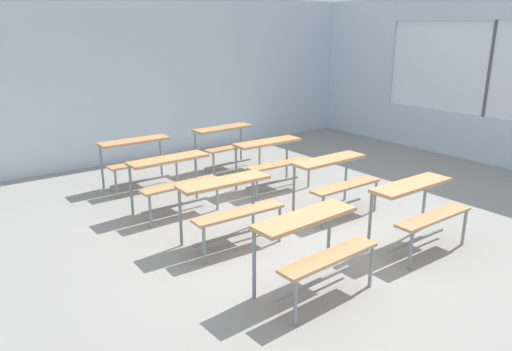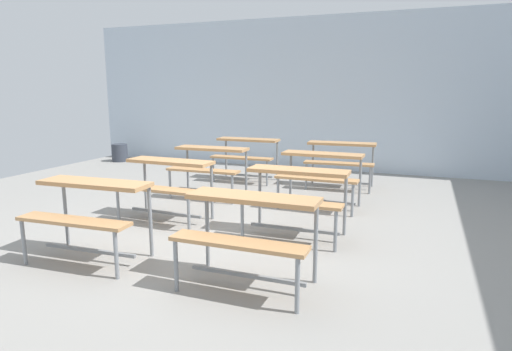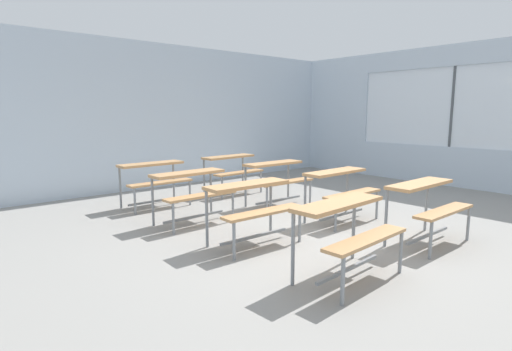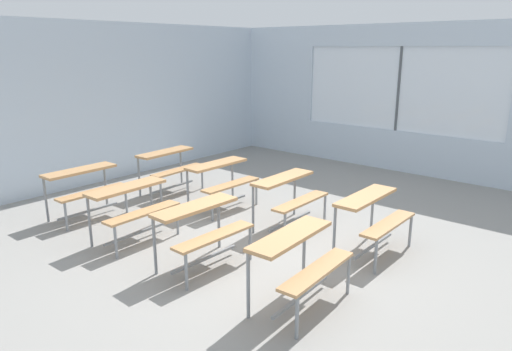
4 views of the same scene
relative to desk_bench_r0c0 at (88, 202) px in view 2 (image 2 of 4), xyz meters
The scene contains 11 objects.
ground 1.43m from the desk_bench_r0c0, 55.75° to the left, with size 10.00×9.00×0.05m, color gray.
wall_back 5.71m from the desk_bench_r0c0, 82.49° to the left, with size 10.00×0.12×3.00m, color silver.
desk_bench_r0c0 is the anchor object (origin of this frame).
desk_bench_r0c1 1.61m from the desk_bench_r0c0, ahead, with size 1.10×0.59×0.74m.
desk_bench_r1c0 1.36m from the desk_bench_r0c0, 91.25° to the left, with size 1.12×0.62×0.74m.
desk_bench_r1c1 2.10m from the desk_bench_r0c0, 39.09° to the left, with size 1.11×0.60×0.74m.
desk_bench_r2c0 2.64m from the desk_bench_r0c0, 91.98° to the left, with size 1.11×0.62×0.74m.
desk_bench_r2c1 3.08m from the desk_bench_r0c0, 58.75° to the left, with size 1.11×0.61×0.74m.
desk_bench_r3c0 3.94m from the desk_bench_r0c0, 90.44° to the left, with size 1.11×0.60×0.74m.
desk_bench_r3c1 4.28m from the desk_bench_r0c0, 67.57° to the left, with size 1.13×0.65×0.74m.
trash_bin 6.02m from the desk_bench_r0c0, 125.66° to the left, with size 0.35×0.35×0.39m, color #333842.
Camera 2 is at (2.15, -4.19, 1.59)m, focal length 30.64 mm.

